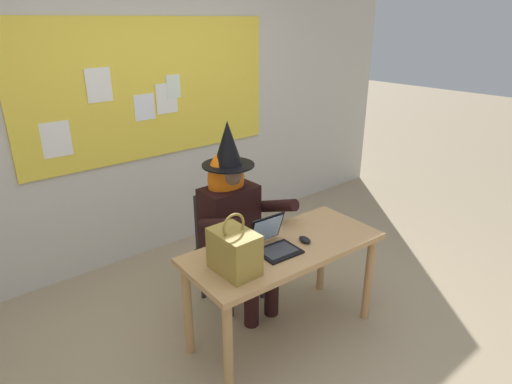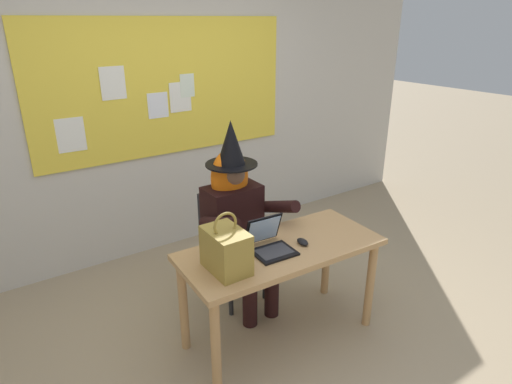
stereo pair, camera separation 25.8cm
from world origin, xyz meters
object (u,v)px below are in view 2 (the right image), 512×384
object	(u,v)px
laptop	(270,243)
computer_mouse	(303,242)
handbag	(226,250)
person_costumed	(237,210)
chair_at_desk	(228,239)
desk_main	(281,260)

from	to	relation	value
laptop	computer_mouse	xyz separation A→B (m)	(0.23, -0.06, -0.03)
laptop	handbag	distance (m)	0.37
person_costumed	laptop	world-z (taller)	person_costumed
chair_at_desk	computer_mouse	bearing A→B (deg)	7.00
desk_main	computer_mouse	distance (m)	0.19
person_costumed	computer_mouse	bearing A→B (deg)	13.20
person_costumed	desk_main	bearing A→B (deg)	0.50
desk_main	person_costumed	bearing A→B (deg)	91.13
chair_at_desk	handbag	xyz separation A→B (m)	(-0.43, -0.70, 0.36)
chair_at_desk	laptop	distance (m)	0.71
chair_at_desk	handbag	size ratio (longest dim) A/B	2.36
handbag	person_costumed	bearing A→B (deg)	53.05
desk_main	chair_at_desk	size ratio (longest dim) A/B	1.56
computer_mouse	chair_at_desk	bearing A→B (deg)	110.76
laptop	handbag	world-z (taller)	handbag
desk_main	chair_at_desk	distance (m)	0.67
chair_at_desk	handbag	distance (m)	0.90
computer_mouse	laptop	bearing A→B (deg)	173.30
desk_main	chair_at_desk	bearing A→B (deg)	91.62
laptop	computer_mouse	distance (m)	0.24
computer_mouse	handbag	distance (m)	0.59
person_costumed	handbag	xyz separation A→B (m)	(-0.44, -0.58, 0.07)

